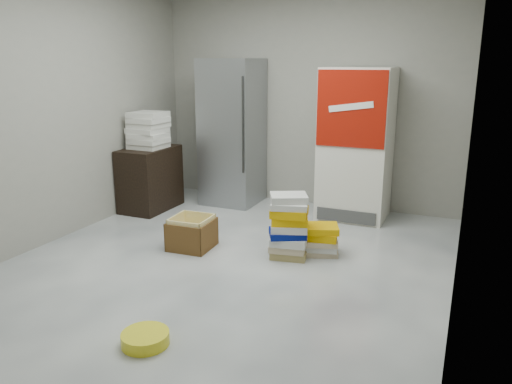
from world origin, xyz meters
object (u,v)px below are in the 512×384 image
object	(u,v)px
coke_cooler	(356,144)
phonebook_stack_main	(289,227)
wood_shelf	(150,179)
cardboard_box	(192,235)
steel_fridge	(233,132)

from	to	relation	value
coke_cooler	phonebook_stack_main	xyz separation A→B (m)	(-0.27, -1.58, -0.59)
wood_shelf	cardboard_box	world-z (taller)	wood_shelf
coke_cooler	cardboard_box	world-z (taller)	coke_cooler
coke_cooler	cardboard_box	xyz separation A→B (m)	(-1.27, -1.73, -0.77)
wood_shelf	phonebook_stack_main	world-z (taller)	wood_shelf
coke_cooler	cardboard_box	distance (m)	2.28
wood_shelf	coke_cooler	bearing A→B (deg)	16.28
phonebook_stack_main	steel_fridge	bearing A→B (deg)	113.27
coke_cooler	cardboard_box	bearing A→B (deg)	-126.33
wood_shelf	cardboard_box	bearing A→B (deg)	-39.84
steel_fridge	phonebook_stack_main	xyz separation A→B (m)	(1.38, -1.58, -0.63)
cardboard_box	coke_cooler	bearing A→B (deg)	50.57
coke_cooler	wood_shelf	world-z (taller)	coke_cooler
coke_cooler	steel_fridge	bearing A→B (deg)	179.82
steel_fridge	coke_cooler	size ratio (longest dim) A/B	1.06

